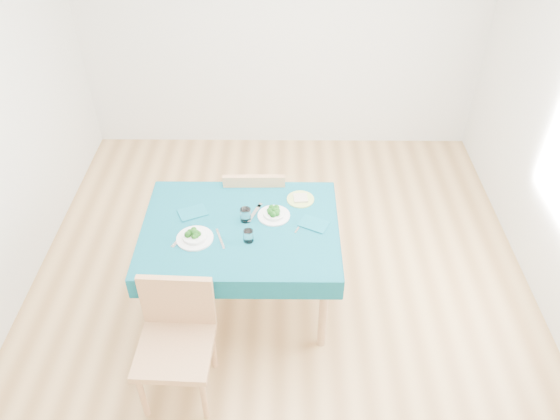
{
  "coord_description": "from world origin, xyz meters",
  "views": [
    {
      "loc": [
        0.03,
        -2.91,
        3.25
      ],
      "look_at": [
        0.0,
        0.0,
        0.85
      ],
      "focal_mm": 35.0,
      "sensor_mm": 36.0,
      "label": 1
    }
  ],
  "objects_px": {
    "side_plate": "(300,199)",
    "bowl_near": "(194,235)",
    "chair_far": "(256,187)",
    "chair_near": "(172,335)",
    "table": "(243,265)",
    "bowl_far": "(274,212)"
  },
  "relations": [
    {
      "from": "bowl_near",
      "to": "bowl_far",
      "type": "distance_m",
      "value": 0.58
    },
    {
      "from": "bowl_far",
      "to": "chair_near",
      "type": "bearing_deg",
      "value": -123.64
    },
    {
      "from": "bowl_far",
      "to": "side_plate",
      "type": "height_order",
      "value": "bowl_far"
    },
    {
      "from": "bowl_near",
      "to": "side_plate",
      "type": "bearing_deg",
      "value": 30.94
    },
    {
      "from": "side_plate",
      "to": "table",
      "type": "bearing_deg",
      "value": -144.54
    },
    {
      "from": "chair_near",
      "to": "bowl_far",
      "type": "relative_size",
      "value": 5.05
    },
    {
      "from": "chair_near",
      "to": "chair_far",
      "type": "relative_size",
      "value": 0.99
    },
    {
      "from": "chair_far",
      "to": "side_plate",
      "type": "bearing_deg",
      "value": 131.83
    },
    {
      "from": "chair_far",
      "to": "bowl_far",
      "type": "xyz_separation_m",
      "value": [
        0.16,
        -0.57,
        0.21
      ]
    },
    {
      "from": "table",
      "to": "chair_near",
      "type": "xyz_separation_m",
      "value": [
        -0.37,
        -0.79,
        0.2
      ]
    },
    {
      "from": "side_plate",
      "to": "bowl_near",
      "type": "bearing_deg",
      "value": -149.06
    },
    {
      "from": "chair_far",
      "to": "side_plate",
      "type": "height_order",
      "value": "chair_far"
    },
    {
      "from": "table",
      "to": "bowl_near",
      "type": "xyz_separation_m",
      "value": [
        -0.3,
        -0.13,
        0.42
      ]
    },
    {
      "from": "bowl_near",
      "to": "side_plate",
      "type": "relative_size",
      "value": 1.25
    },
    {
      "from": "bowl_near",
      "to": "chair_near",
      "type": "bearing_deg",
      "value": -96.24
    },
    {
      "from": "chair_far",
      "to": "chair_near",
      "type": "bearing_deg",
      "value": 72.31
    },
    {
      "from": "table",
      "to": "chair_near",
      "type": "relative_size",
      "value": 1.17
    },
    {
      "from": "table",
      "to": "side_plate",
      "type": "bearing_deg",
      "value": 35.46
    },
    {
      "from": "table",
      "to": "bowl_far",
      "type": "height_order",
      "value": "bowl_far"
    },
    {
      "from": "chair_far",
      "to": "side_plate",
      "type": "relative_size",
      "value": 5.84
    },
    {
      "from": "chair_near",
      "to": "bowl_near",
      "type": "relative_size",
      "value": 4.64
    },
    {
      "from": "bowl_near",
      "to": "bowl_far",
      "type": "bearing_deg",
      "value": 24.68
    }
  ]
}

